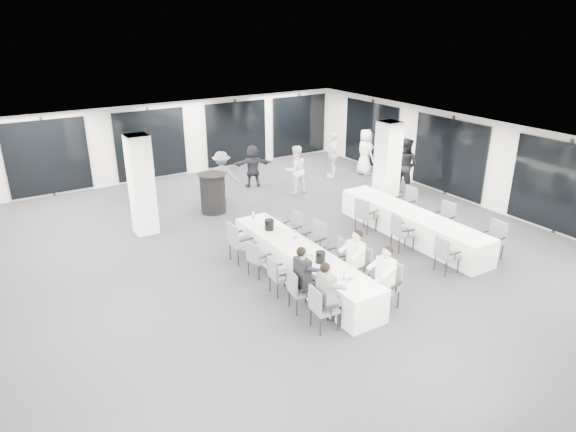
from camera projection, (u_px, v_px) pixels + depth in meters
name	position (u px, v px, depth m)	size (l,w,h in m)	color
room	(295.00, 183.00, 14.29)	(14.04, 16.04, 2.84)	#25252A
column_left	(141.00, 185.00, 14.12)	(0.60, 0.60, 2.80)	white
column_right	(387.00, 167.00, 15.83)	(0.60, 0.60, 2.80)	white
banquet_table_main	(301.00, 264.00, 11.91)	(0.90, 5.00, 0.75)	white
banquet_table_side	(411.00, 225.00, 14.14)	(0.90, 5.00, 0.75)	white
cocktail_table	(213.00, 193.00, 15.88)	(0.89, 0.89, 1.24)	black
chair_main_left_near	(321.00, 306.00, 9.91)	(0.51, 0.56, 0.93)	#54575C
chair_main_left_second	(298.00, 288.00, 10.56)	(0.52, 0.56, 0.91)	#54575C
chair_main_left_mid	(278.00, 273.00, 11.21)	(0.47, 0.51, 0.87)	#54575C
chair_main_left_fourth	(257.00, 257.00, 11.97)	(0.53, 0.56, 0.88)	#54575C
chair_main_left_far	(238.00, 240.00, 12.66)	(0.53, 0.60, 1.03)	#54575C
chair_main_right_near	(388.00, 283.00, 10.68)	(0.61, 0.64, 1.00)	#54575C
chair_main_right_second	(359.00, 265.00, 11.43)	(0.53, 0.59, 1.00)	#54575C
chair_main_right_mid	(338.00, 255.00, 12.05)	(0.51, 0.55, 0.89)	#54575C
chair_main_right_fourth	(316.00, 239.00, 12.75)	(0.57, 0.61, 1.00)	#54575C
chair_main_right_far	(293.00, 227.00, 13.57)	(0.52, 0.56, 0.94)	#54575C
chair_side_left_near	(445.00, 253.00, 12.13)	(0.49, 0.54, 0.91)	#54575C
chair_side_left_mid	(400.00, 230.00, 13.31)	(0.60, 0.63, 0.98)	#54575C
chair_side_left_far	(365.00, 213.00, 14.44)	(0.61, 0.63, 0.99)	#54575C
chair_side_right_near	(494.00, 237.00, 12.88)	(0.49, 0.56, 0.98)	#54575C
chair_side_right_mid	(445.00, 217.00, 14.15)	(0.51, 0.57, 0.98)	#54575C
chair_side_right_far	(407.00, 201.00, 15.30)	(0.55, 0.60, 1.01)	#54575C
seated_guest_a	(328.00, 291.00, 9.88)	(0.50, 0.38, 1.44)	slate
seated_guest_b	(305.00, 274.00, 10.53)	(0.50, 0.38, 1.44)	black
seated_guest_c	(383.00, 275.00, 10.49)	(0.50, 0.38, 1.44)	silver
seated_guest_d	(353.00, 257.00, 11.25)	(0.50, 0.38, 1.44)	silver
standing_guest_a	(144.00, 178.00, 16.47)	(0.63, 0.51, 1.73)	silver
standing_guest_b	(296.00, 167.00, 17.43)	(0.92, 0.56, 1.90)	silver
standing_guest_c	(222.00, 172.00, 16.94)	(1.18, 0.60, 1.83)	slate
standing_guest_d	(333.00, 152.00, 19.22)	(1.16, 0.65, 1.97)	silver
standing_guest_e	(366.00, 149.00, 19.57)	(0.95, 0.58, 1.98)	silver
standing_guest_f	(253.00, 163.00, 18.19)	(1.58, 0.61, 1.72)	black
standing_guest_g	(135.00, 171.00, 16.94)	(0.70, 0.57, 1.93)	black
standing_guest_h	(405.00, 161.00, 17.61)	(1.03, 0.63, 2.14)	black
ice_bucket_near	(320.00, 257.00, 11.11)	(0.22, 0.22, 0.25)	black
ice_bucket_far	(269.00, 225.00, 12.80)	(0.24, 0.24, 0.27)	black
water_bottle_a	(344.00, 277.00, 10.31)	(0.07, 0.07, 0.21)	silver
water_bottle_b	(295.00, 236.00, 12.17)	(0.08, 0.08, 0.24)	silver
water_bottle_c	(253.00, 216.00, 13.47)	(0.07, 0.07, 0.21)	silver
plate_a	(347.00, 280.00, 10.38)	(0.18, 0.18, 0.03)	white
plate_b	(351.00, 278.00, 10.45)	(0.20, 0.20, 0.03)	white
plate_c	(310.00, 256.00, 11.43)	(0.19, 0.19, 0.03)	white
wine_glass	(377.00, 281.00, 10.02)	(0.08, 0.08, 0.21)	silver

